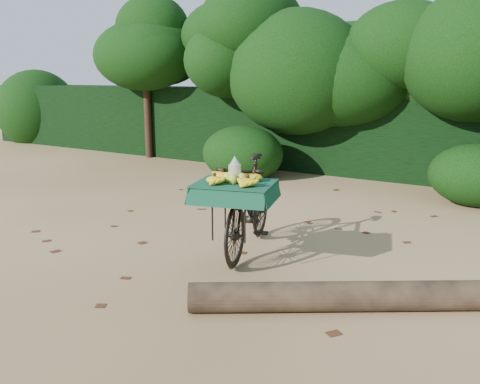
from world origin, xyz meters
The scene contains 7 objects.
ground centered at (0.00, 0.00, 0.00)m, with size 80.00×80.00×0.00m, color tan.
vendor_bicycle centered at (-0.51, 0.37, 0.59)m, with size 1.19×2.02×1.17m.
fallen_log centered at (1.46, -0.27, 0.14)m, with size 0.27×0.27×3.78m, color brown.
hedge_backdrop centered at (0.00, 6.30, 0.90)m, with size 26.00×1.80×1.80m, color black.
tree_row centered at (-0.65, 5.50, 2.00)m, with size 14.50×2.00×4.00m, color black, non-canonical shape.
bush_clumps centered at (0.50, 4.30, 0.45)m, with size 8.80×1.70×0.90m, color black, non-canonical shape.
leaf_litter centered at (0.00, 0.65, 0.01)m, with size 7.00×7.30×0.01m, color #482613, non-canonical shape.
Camera 1 is at (2.51, -4.66, 2.08)m, focal length 38.00 mm.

